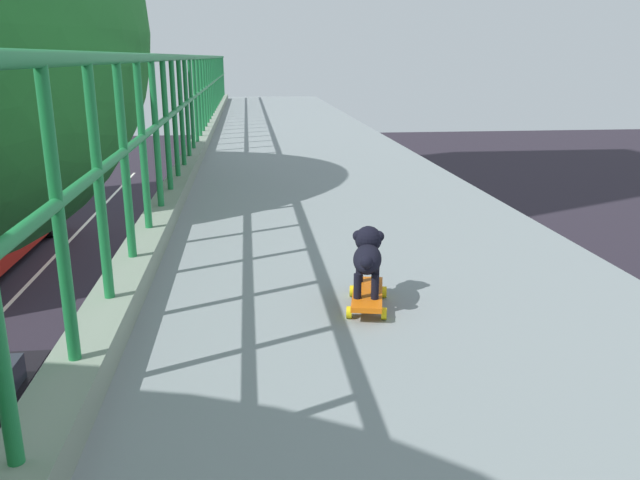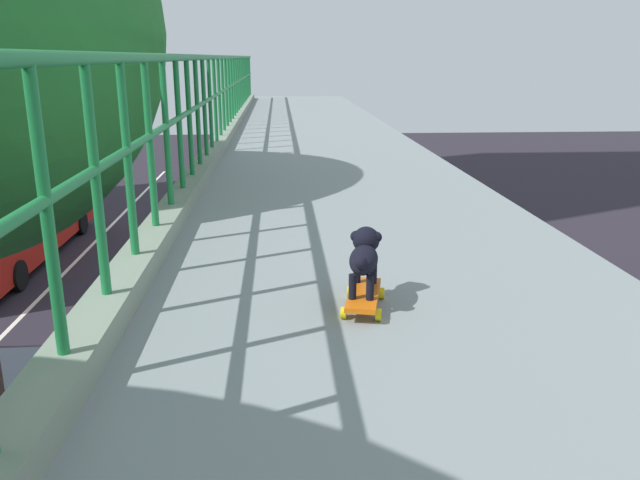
{
  "view_description": "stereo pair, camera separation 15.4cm",
  "coord_description": "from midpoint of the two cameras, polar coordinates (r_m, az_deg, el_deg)",
  "views": [
    {
      "loc": [
        0.38,
        -0.61,
        7.05
      ],
      "look_at": [
        0.73,
        2.56,
        6.12
      ],
      "focal_mm": 35.57,
      "sensor_mm": 36.0,
      "label": 1
    },
    {
      "loc": [
        0.53,
        -0.62,
        7.05
      ],
      "look_at": [
        0.73,
        2.56,
        6.12
      ],
      "focal_mm": 35.57,
      "sensor_mm": 36.0,
      "label": 2
    }
  ],
  "objects": [
    {
      "name": "toy_skateboard",
      "position": [
        3.0,
        2.82,
        -5.0
      ],
      "size": [
        0.25,
        0.44,
        0.08
      ],
      "color": "orange",
      "rests_on": "overpass_deck"
    },
    {
      "name": "small_dog",
      "position": [
        3.0,
        2.84,
        -1.26
      ],
      "size": [
        0.2,
        0.4,
        0.28
      ],
      "color": "black",
      "rests_on": "toy_skateboard"
    }
  ]
}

